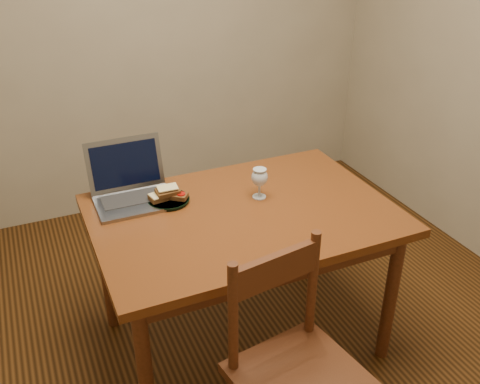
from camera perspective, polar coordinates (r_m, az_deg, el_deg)
name	(u,v)px	position (r m, az deg, el deg)	size (l,w,h in m)	color
floor	(249,338)	(2.80, 0.94, -15.35)	(3.20, 3.20, 0.02)	black
back_wall	(144,16)	(3.60, -10.20, 17.99)	(3.20, 0.02, 2.60)	gray
table	(243,228)	(2.38, 0.33, -3.83)	(1.30, 0.90, 0.74)	#52260D
chair	(296,363)	(1.99, 5.99, -17.67)	(0.49, 0.47, 0.46)	#3D1E0C
plate	(169,200)	(2.43, -7.62, -0.87)	(0.19, 0.19, 0.02)	black
sandwich_cheese	(161,196)	(2.42, -8.44, -0.43)	(0.10, 0.06, 0.03)	#381E0C
sandwich_tomato	(177,195)	(2.42, -6.77, -0.33)	(0.10, 0.06, 0.03)	#381E0C
sandwich_top	(168,191)	(2.41, -7.72, 0.13)	(0.10, 0.06, 0.03)	#381E0C
milk_glass	(259,183)	(2.42, 2.09, 0.95)	(0.08, 0.08, 0.15)	white
laptop	(131,184)	(2.47, -11.60, 0.84)	(0.35, 0.32, 0.25)	slate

